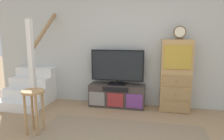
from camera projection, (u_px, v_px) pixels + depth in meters
back_wall at (133, 43)px, 4.37m from camera, size 6.40×0.12×2.70m
media_console at (117, 96)px, 4.37m from camera, size 1.17×0.38×0.48m
television at (117, 66)px, 4.28m from camera, size 1.11×0.22×0.73m
side_cabinet at (176, 76)px, 4.06m from camera, size 0.58×0.38×1.43m
desk_clock at (180, 33)px, 3.89m from camera, size 0.23×0.08×0.25m
staircase at (35, 85)px, 4.75m from camera, size 1.00×1.36×2.20m
bar_stool_near at (34, 101)px, 3.15m from camera, size 0.34×0.34×0.69m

